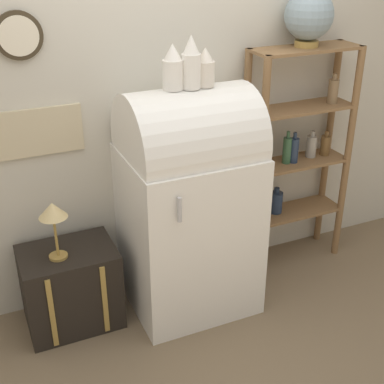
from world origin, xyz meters
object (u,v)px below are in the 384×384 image
at_px(refrigerator, 189,200).
at_px(desk_lamp, 53,214).
at_px(vase_center, 191,64).
at_px(vase_right, 205,68).
at_px(vase_left, 173,68).
at_px(globe, 309,16).
at_px(suitcase_trunk, 71,287).

distance_m(refrigerator, desk_lamp, 0.83).
bearing_deg(vase_center, desk_lamp, 175.78).
bearing_deg(vase_right, vase_left, 176.52).
bearing_deg(vase_right, refrigerator, 177.50).
xyz_separation_m(globe, desk_lamp, (-1.74, -0.15, -0.96)).
xyz_separation_m(suitcase_trunk, globe, (1.68, 0.10, 1.51)).
xyz_separation_m(refrigerator, vase_left, (-0.09, 0.01, 0.83)).
distance_m(vase_left, vase_right, 0.19).
height_order(refrigerator, vase_left, vase_left).
bearing_deg(refrigerator, desk_lamp, 176.80).
xyz_separation_m(suitcase_trunk, vase_right, (0.87, -0.10, 1.30)).
bearing_deg(refrigerator, globe, 11.84).
distance_m(refrigerator, vase_center, 0.85).
bearing_deg(globe, desk_lamp, -175.21).
distance_m(vase_center, vase_right, 0.10).
xyz_separation_m(vase_left, desk_lamp, (-0.73, 0.04, -0.77)).
height_order(vase_left, vase_center, vase_center).
height_order(refrigerator, suitcase_trunk, refrigerator).
bearing_deg(vase_left, desk_lamp, 176.97).
distance_m(suitcase_trunk, desk_lamp, 0.56).
bearing_deg(globe, vase_left, -169.61).
bearing_deg(desk_lamp, suitcase_trunk, 38.56).
relative_size(vase_left, vase_right, 1.16).
distance_m(suitcase_trunk, globe, 2.26).
bearing_deg(vase_center, refrigerator, 121.83).
distance_m(globe, vase_left, 1.04).
xyz_separation_m(vase_center, desk_lamp, (-0.83, 0.06, -0.79)).
xyz_separation_m(vase_center, vase_right, (0.09, 0.01, -0.04)).
distance_m(refrigerator, globe, 1.38).
height_order(vase_left, vase_right, vase_left).
bearing_deg(vase_left, vase_right, -3.48).
relative_size(refrigerator, vase_center, 4.95).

